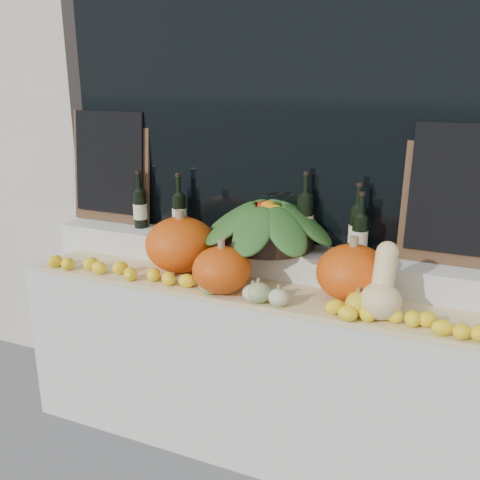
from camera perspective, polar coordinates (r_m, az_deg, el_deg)
name	(u,v)px	position (r m, az deg, el deg)	size (l,w,h in m)	color
display_sill	(246,362)	(2.81, 0.63, -12.93)	(2.30, 0.55, 0.88)	silver
rear_tier	(258,258)	(2.72, 1.89, -1.92)	(2.30, 0.25, 0.16)	silver
straw_bedding	(236,289)	(2.50, -0.46, -5.29)	(2.10, 0.32, 0.03)	tan
pumpkin_left	(181,244)	(2.68, -6.34, -0.47)	(0.35, 0.35, 0.27)	#D84D0B
pumpkin_right	(352,273)	(2.37, 11.87, -3.44)	(0.31, 0.31, 0.25)	#D84D0B
pumpkin_center	(222,270)	(2.41, -1.98, -3.20)	(0.27, 0.27, 0.21)	#D84D0B
butternut_squash	(382,289)	(2.24, 14.91, -5.08)	(0.17, 0.22, 0.30)	#EAD08A
decorative_gourds	(254,289)	(2.34, 1.48, -5.24)	(0.76, 0.14, 0.16)	#386C20
lemon_heap	(226,289)	(2.39, -1.53, -5.25)	(2.20, 0.16, 0.06)	yellow
produce_bowl	(268,224)	(2.62, 3.04, 1.77)	(0.69, 0.69, 0.24)	black
wine_bottle_far_left	(140,208)	(2.99, -10.61, 3.33)	(0.08, 0.08, 0.32)	black
wine_bottle_near_left	(179,213)	(2.85, -6.50, 2.87)	(0.08, 0.08, 0.32)	black
wine_bottle_tall	(305,221)	(2.61, 6.92, 2.07)	(0.08, 0.08, 0.37)	black
wine_bottle_near_right	(357,231)	(2.53, 12.34, 0.99)	(0.08, 0.08, 0.35)	black
wine_bottle_far_right	(359,236)	(2.51, 12.62, 0.41)	(0.08, 0.08, 0.31)	black
chalkboard_left	(110,165)	(3.11, -13.68, 7.77)	(0.50, 0.09, 0.62)	#4C331E
chalkboard_right	(463,193)	(2.50, 22.65, 4.63)	(0.50, 0.09, 0.62)	#4C331E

